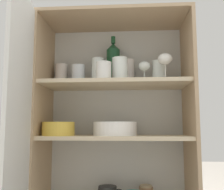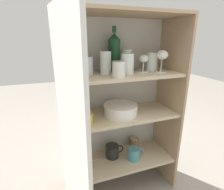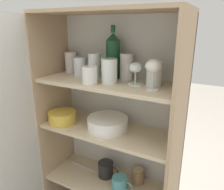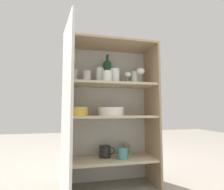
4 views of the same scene
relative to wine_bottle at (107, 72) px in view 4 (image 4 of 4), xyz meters
The scene contains 24 objects.
cupboard_back_panel 0.41m from the wine_bottle, 79.04° to the left, with size 0.81×0.02×1.25m, color silver.
cupboard_side_left 0.56m from the wine_bottle, 167.24° to the right, with size 0.02×0.34×1.25m, color tan.
cupboard_side_right 0.58m from the wine_bottle, 11.87° to the right, with size 0.02×0.34×1.25m, color tan.
cupboard_top_panel 0.25m from the wine_bottle, 80.34° to the right, with size 0.81×0.34×0.02m, color tan.
shelf_board_lower 0.80m from the wine_bottle, 80.34° to the right, with size 0.78×0.31×0.02m, color beige.
shelf_board_middle 0.43m from the wine_bottle, 80.34° to the right, with size 0.78×0.31×0.02m, color beige.
shelf_board_upper 0.16m from the wine_bottle, 80.34° to the right, with size 0.78×0.31×0.02m, color beige.
cupboard_door 0.71m from the wine_bottle, 128.02° to the right, with size 0.08×0.40×1.25m.
tumbler_glass_0 0.12m from the wine_bottle, 140.69° to the right, with size 0.07×0.07×0.14m.
tumbler_glass_1 0.10m from the wine_bottle, ahead, with size 0.07×0.07×0.15m.
tumbler_glass_2 0.22m from the wine_bottle, 166.45° to the right, with size 0.08×0.08×0.11m.
tumbler_glass_3 0.20m from the wine_bottle, 101.63° to the right, with size 0.08×0.08×0.09m.
tumbler_glass_4 0.14m from the wine_bottle, 70.21° to the right, with size 0.08×0.08×0.13m.
tumbler_glass_5 0.27m from the wine_bottle, 11.10° to the right, with size 0.08×0.08×0.13m.
tumbler_glass_6 0.32m from the wine_bottle, behind, with size 0.08×0.08×0.13m.
wine_glass_0 0.32m from the wine_bottle, 25.83° to the right, with size 0.08×0.08×0.15m.
wine_glass_1 0.20m from the wine_bottle, 26.62° to the right, with size 0.07×0.07×0.12m.
wine_bottle is the anchor object (origin of this frame).
plate_stack_white 0.39m from the wine_bottle, 79.05° to the right, with size 0.23×0.23×0.07m.
mixing_bowl_large 0.49m from the wine_bottle, 152.56° to the right, with size 0.17×0.17×0.07m.
coffee_mug_primary 0.74m from the wine_bottle, 121.09° to the right, with size 0.14×0.10×0.10m.
coffee_mug_extra_1 0.76m from the wine_bottle, 47.56° to the right, with size 0.13×0.09×0.10m.
storage_jar 0.76m from the wine_bottle, ahead, with size 0.08×0.08×0.10m.
serving_spoon 0.81m from the wine_bottle, 167.28° to the right, with size 0.22×0.03×0.01m.
Camera 4 is at (-0.34, -1.37, 0.67)m, focal length 28.00 mm.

